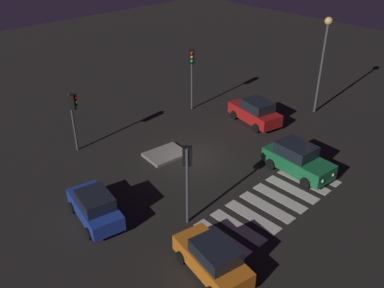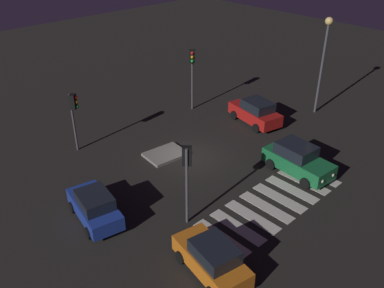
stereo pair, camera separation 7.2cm
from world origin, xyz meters
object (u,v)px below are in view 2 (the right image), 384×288
traffic_light_west (74,108)px  car_red (255,112)px  car_orange (212,259)px  traffic_light_north (192,65)px  car_green (298,160)px  traffic_island (165,154)px  street_lamp (325,49)px  car_blue (95,207)px  traffic_light_south (187,166)px

traffic_light_west → car_red: bearing=26.1°
car_orange → traffic_light_north: size_ratio=0.84×
car_orange → car_green: bearing=-67.6°
traffic_light_west → traffic_island: bearing=0.5°
traffic_light_west → street_lamp: street_lamp is taller
car_blue → car_orange: bearing=-154.8°
car_red → street_lamp: street_lamp is taller
traffic_light_south → traffic_light_west: size_ratio=1.09×
car_blue → traffic_light_west: (3.00, 6.79, 2.14)m
traffic_light_north → car_green: bearing=34.6°
traffic_light_north → street_lamp: street_lamp is taller
car_orange → traffic_light_south: 4.36m
car_green → car_orange: bearing=-73.1°
car_red → car_blue: size_ratio=1.09×
car_blue → street_lamp: street_lamp is taller
car_green → car_blue: 11.83m
car_orange → traffic_light_west: traffic_light_west is taller
car_blue → traffic_light_north: (12.64, 6.34, 2.80)m
car_green → traffic_light_west: 13.92m
car_red → traffic_light_west: (-11.36, 5.33, 2.06)m
traffic_island → traffic_light_north: 8.04m
car_red → traffic_light_south: (-11.03, -4.64, 2.32)m
traffic_island → car_blue: car_blue is taller
traffic_light_north → car_blue: bearing=-19.9°
traffic_island → traffic_light_west: traffic_light_west is taller
traffic_island → street_lamp: street_lamp is taller
car_green → traffic_light_north: 11.23m
traffic_light_south → street_lamp: bearing=-34.9°
traffic_light_north → traffic_light_south: bearing=-1.0°
car_orange → car_blue: car_orange is taller
car_green → traffic_light_south: 8.08m
traffic_light_west → street_lamp: bearing=27.1°
traffic_light_north → street_lamp: (6.62, -6.84, 1.35)m
traffic_light_north → traffic_light_west: bearing=-49.3°
car_green → traffic_island: bearing=-142.7°
car_orange → traffic_light_west: size_ratio=1.03×
street_lamp → car_blue: bearing=178.5°
traffic_island → traffic_light_south: 7.17m
car_orange → car_blue: (-1.71, 6.46, -0.01)m
traffic_light_south → traffic_light_north: size_ratio=0.88×
car_orange → car_red: car_red is taller
car_blue → car_green: bearing=-101.6°
car_red → traffic_light_south: bearing=123.7°
car_green → traffic_light_south: (-7.65, 1.25, 2.31)m
traffic_island → traffic_light_south: size_ratio=0.63×
car_orange → car_green: size_ratio=0.93×
traffic_light_south → traffic_light_west: (-0.33, 9.97, -0.26)m
car_green → car_red: 6.80m
car_blue → traffic_light_west: traffic_light_west is taller
traffic_light_north → street_lamp: bearing=87.5°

